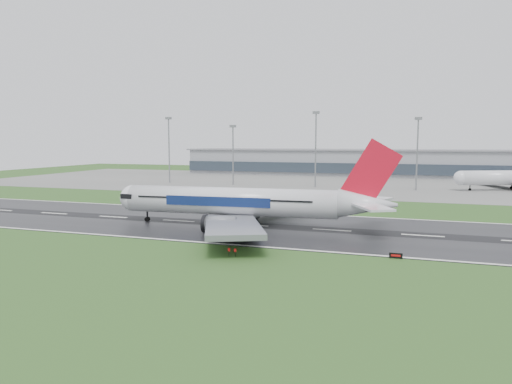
% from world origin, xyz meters
% --- Properties ---
extents(ground, '(520.00, 520.00, 0.00)m').
position_xyz_m(ground, '(0.00, 0.00, 0.00)').
color(ground, '#264C1B').
rests_on(ground, ground).
extents(runway, '(400.00, 45.00, 0.10)m').
position_xyz_m(runway, '(0.00, 0.00, 0.05)').
color(runway, black).
rests_on(runway, ground).
extents(apron, '(400.00, 130.00, 0.08)m').
position_xyz_m(apron, '(0.00, 125.00, 0.04)').
color(apron, slate).
rests_on(apron, ground).
extents(terminal, '(240.00, 36.00, 15.00)m').
position_xyz_m(terminal, '(0.00, 185.00, 7.50)').
color(terminal, gray).
rests_on(terminal, ground).
extents(main_airliner, '(73.01, 69.95, 20.32)m').
position_xyz_m(main_airliner, '(-19.81, -1.75, 10.26)').
color(main_airliner, silver).
rests_on(main_airliner, runway).
extents(runway_sign, '(2.25, 1.01, 1.04)m').
position_xyz_m(runway_sign, '(15.12, -22.80, 0.52)').
color(runway_sign, black).
rests_on(runway_sign, ground).
extents(floodmast_0, '(0.64, 0.64, 31.39)m').
position_xyz_m(floodmast_0, '(-97.89, 100.00, 15.70)').
color(floodmast_0, gray).
rests_on(floodmast_0, ground).
extents(floodmast_1, '(0.64, 0.64, 27.15)m').
position_xyz_m(floodmast_1, '(-63.77, 100.00, 13.57)').
color(floodmast_1, gray).
rests_on(floodmast_1, ground).
extents(floodmast_2, '(0.64, 0.64, 32.74)m').
position_xyz_m(floodmast_2, '(-24.11, 100.00, 16.37)').
color(floodmast_2, gray).
rests_on(floodmast_2, ground).
extents(floodmast_3, '(0.64, 0.64, 29.50)m').
position_xyz_m(floodmast_3, '(18.93, 100.00, 14.75)').
color(floodmast_3, gray).
rests_on(floodmast_3, ground).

